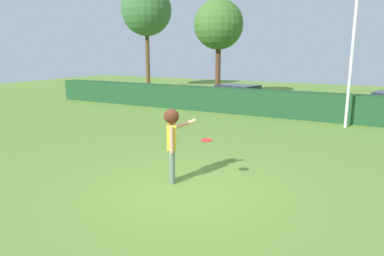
{
  "coord_description": "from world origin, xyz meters",
  "views": [
    {
      "loc": [
        3.78,
        -6.66,
        3.09
      ],
      "look_at": [
        -0.52,
        1.2,
        1.15
      ],
      "focal_mm": 33.04,
      "sensor_mm": 36.0,
      "label": 1
    }
  ],
  "objects_px": {
    "lamppost": "(353,47)",
    "parked_car_black": "(237,95)",
    "frisbee": "(207,140)",
    "oak_tree": "(146,11)",
    "person": "(172,135)",
    "willow_tree": "(219,25)"
  },
  "relations": [
    {
      "from": "parked_car_black",
      "to": "lamppost",
      "type": "bearing_deg",
      "value": -28.02
    },
    {
      "from": "willow_tree",
      "to": "person",
      "type": "bearing_deg",
      "value": -69.13
    },
    {
      "from": "frisbee",
      "to": "oak_tree",
      "type": "distance_m",
      "value": 24.12
    },
    {
      "from": "person",
      "to": "oak_tree",
      "type": "bearing_deg",
      "value": 126.98
    },
    {
      "from": "frisbee",
      "to": "lamppost",
      "type": "bearing_deg",
      "value": 75.66
    },
    {
      "from": "person",
      "to": "lamppost",
      "type": "relative_size",
      "value": 0.3
    },
    {
      "from": "person",
      "to": "frisbee",
      "type": "bearing_deg",
      "value": 16.01
    },
    {
      "from": "person",
      "to": "oak_tree",
      "type": "distance_m",
      "value": 23.81
    },
    {
      "from": "person",
      "to": "frisbee",
      "type": "height_order",
      "value": "person"
    },
    {
      "from": "oak_tree",
      "to": "parked_car_black",
      "type": "bearing_deg",
      "value": -30.72
    },
    {
      "from": "frisbee",
      "to": "oak_tree",
      "type": "bearing_deg",
      "value": 128.87
    },
    {
      "from": "frisbee",
      "to": "willow_tree",
      "type": "relative_size",
      "value": 0.04
    },
    {
      "from": "person",
      "to": "parked_car_black",
      "type": "height_order",
      "value": "person"
    },
    {
      "from": "lamppost",
      "to": "parked_car_black",
      "type": "height_order",
      "value": "lamppost"
    },
    {
      "from": "willow_tree",
      "to": "oak_tree",
      "type": "bearing_deg",
      "value": 159.65
    },
    {
      "from": "lamppost",
      "to": "willow_tree",
      "type": "bearing_deg",
      "value": 143.03
    },
    {
      "from": "oak_tree",
      "to": "willow_tree",
      "type": "height_order",
      "value": "oak_tree"
    },
    {
      "from": "frisbee",
      "to": "oak_tree",
      "type": "height_order",
      "value": "oak_tree"
    },
    {
      "from": "parked_car_black",
      "to": "person",
      "type": "bearing_deg",
      "value": -75.65
    },
    {
      "from": "person",
      "to": "frisbee",
      "type": "distance_m",
      "value": 0.83
    },
    {
      "from": "lamppost",
      "to": "parked_car_black",
      "type": "relative_size",
      "value": 1.32
    },
    {
      "from": "person",
      "to": "parked_car_black",
      "type": "bearing_deg",
      "value": 104.35
    }
  ]
}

